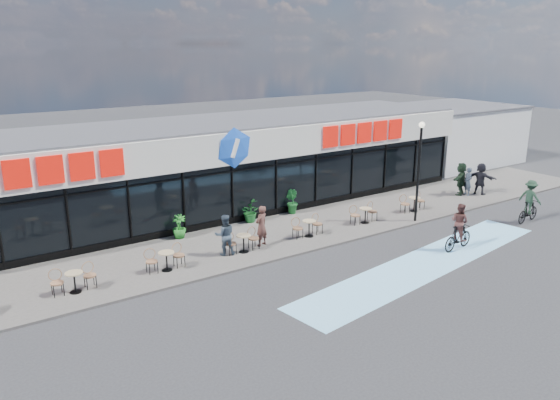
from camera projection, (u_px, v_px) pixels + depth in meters
The scene contains 22 objects.
ground at pixel (324, 273), 20.70m from camera, with size 120.00×120.00×0.00m, color #28282B.
sidewalk at pixel (261, 239), 24.26m from camera, with size 44.00×5.00×0.10m, color #5B5650.
bike_lane at pixel (426, 263), 21.67m from camera, with size 14.00×2.20×0.01m, color #7FC5F1.
building at pixel (204, 167), 27.94m from camera, with size 30.60×6.57×4.75m.
neighbour_building at pixel (449, 134), 39.96m from camera, with size 9.20×7.20×4.11m.
lamp_post at pixel (419, 163), 25.76m from camera, with size 0.28×0.28×4.82m.
bistro_set_1 at pixel (74, 279), 18.86m from camera, with size 1.54×0.62×0.90m.
bistro_set_2 at pixel (166, 258), 20.69m from camera, with size 1.54×0.62×0.90m.
bistro_set_3 at pixel (242, 241), 22.52m from camera, with size 1.54×0.62×0.90m.
bistro_set_4 at pixel (308, 226), 24.35m from camera, with size 1.54×0.62×0.90m.
bistro_set_5 at pixel (364, 213), 26.18m from camera, with size 1.54×0.62×0.90m.
bistro_set_6 at pixel (413, 202), 28.01m from camera, with size 1.54×0.62×0.90m.
potted_plant_left at pixel (179, 227), 24.07m from camera, with size 0.59×0.59×1.05m, color #207021.
potted_plant_mid at pixel (292, 202), 27.60m from camera, with size 0.67×0.54×1.21m, color #1F6C2B.
potted_plant_right at pixel (249, 212), 26.27m from camera, with size 0.93×0.80×1.03m, color #1B6025.
patron_left at pixel (261, 226), 23.09m from camera, with size 0.64×0.42×1.75m, color #502F29.
patron_right at pixel (225, 235), 22.07m from camera, with size 0.83×0.64×1.70m, color #32404E.
pedestrian_a at pixel (468, 182), 30.82m from camera, with size 0.58×0.38×1.60m, color #303B4B.
pedestrian_b at pixel (481, 179), 31.03m from camera, with size 1.68×0.54×1.81m, color black.
pedestrian_c at pixel (461, 179), 30.94m from camera, with size 1.72×0.55×1.85m, color black.
cyclist_a at pixel (459, 231), 22.88m from camera, with size 1.87×0.82×2.03m.
cyclist_b at pixel (529, 204), 26.42m from camera, with size 1.86×1.13×2.11m.
Camera 1 is at (-12.15, -14.87, 8.39)m, focal length 35.00 mm.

